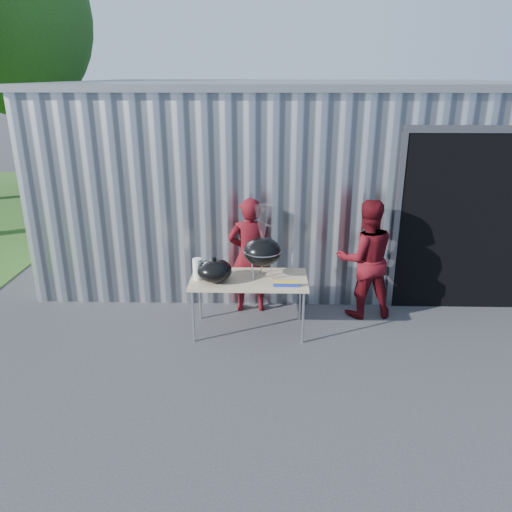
{
  "coord_description": "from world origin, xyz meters",
  "views": [
    {
      "loc": [
        0.27,
        -5.04,
        3.22
      ],
      "look_at": [
        0.12,
        0.9,
        1.05
      ],
      "focal_mm": 35.0,
      "sensor_mm": 36.0,
      "label": 1
    }
  ],
  "objects_px": {
    "kettle_grill": "(262,247)",
    "person_cook": "(250,256)",
    "person_bystander": "(365,259)",
    "folding_table": "(249,281)"
  },
  "relations": [
    {
      "from": "folding_table",
      "to": "person_cook",
      "type": "bearing_deg",
      "value": 91.34
    },
    {
      "from": "kettle_grill",
      "to": "person_cook",
      "type": "relative_size",
      "value": 0.57
    },
    {
      "from": "person_bystander",
      "to": "person_cook",
      "type": "bearing_deg",
      "value": -10.77
    },
    {
      "from": "folding_table",
      "to": "person_bystander",
      "type": "distance_m",
      "value": 1.67
    },
    {
      "from": "person_cook",
      "to": "person_bystander",
      "type": "bearing_deg",
      "value": 170.35
    },
    {
      "from": "folding_table",
      "to": "person_bystander",
      "type": "height_order",
      "value": "person_bystander"
    },
    {
      "from": "kettle_grill",
      "to": "person_cook",
      "type": "height_order",
      "value": "kettle_grill"
    },
    {
      "from": "folding_table",
      "to": "kettle_grill",
      "type": "height_order",
      "value": "kettle_grill"
    },
    {
      "from": "kettle_grill",
      "to": "person_cook",
      "type": "bearing_deg",
      "value": 107.36
    },
    {
      "from": "person_cook",
      "to": "person_bystander",
      "type": "relative_size",
      "value": 0.99
    }
  ]
}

